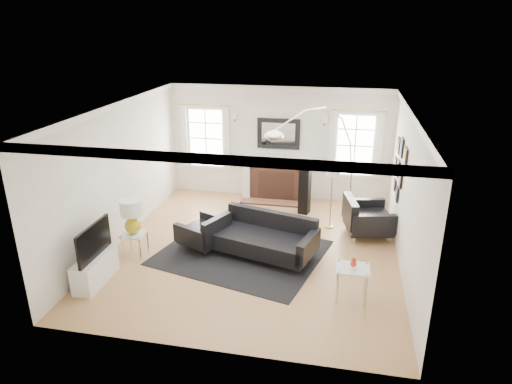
% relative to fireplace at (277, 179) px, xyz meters
% --- Properties ---
extents(floor, '(6.00, 6.00, 0.00)m').
position_rel_fireplace_xyz_m(floor, '(0.00, -2.79, -0.54)').
color(floor, '#A57A45').
rests_on(floor, ground).
extents(back_wall, '(5.50, 0.04, 2.80)m').
position_rel_fireplace_xyz_m(back_wall, '(0.00, 0.21, 0.86)').
color(back_wall, beige).
rests_on(back_wall, floor).
extents(front_wall, '(5.50, 0.04, 2.80)m').
position_rel_fireplace_xyz_m(front_wall, '(0.00, -5.79, 0.86)').
color(front_wall, beige).
rests_on(front_wall, floor).
extents(left_wall, '(0.04, 6.00, 2.80)m').
position_rel_fireplace_xyz_m(left_wall, '(-2.75, -2.79, 0.86)').
color(left_wall, beige).
rests_on(left_wall, floor).
extents(right_wall, '(0.04, 6.00, 2.80)m').
position_rel_fireplace_xyz_m(right_wall, '(2.75, -2.79, 0.86)').
color(right_wall, beige).
rests_on(right_wall, floor).
extents(ceiling, '(5.50, 6.00, 0.02)m').
position_rel_fireplace_xyz_m(ceiling, '(0.00, -2.79, 2.26)').
color(ceiling, white).
rests_on(ceiling, back_wall).
extents(crown_molding, '(5.50, 6.00, 0.12)m').
position_rel_fireplace_xyz_m(crown_molding, '(0.00, -2.79, 2.20)').
color(crown_molding, white).
rests_on(crown_molding, back_wall).
extents(fireplace, '(1.70, 0.69, 1.11)m').
position_rel_fireplace_xyz_m(fireplace, '(0.00, 0.00, 0.00)').
color(fireplace, white).
rests_on(fireplace, floor).
extents(mantel_mirror, '(1.05, 0.07, 0.75)m').
position_rel_fireplace_xyz_m(mantel_mirror, '(0.00, 0.16, 1.11)').
color(mantel_mirror, black).
rests_on(mantel_mirror, back_wall).
extents(window_left, '(1.24, 0.15, 1.62)m').
position_rel_fireplace_xyz_m(window_left, '(-1.85, 0.16, 0.92)').
color(window_left, white).
rests_on(window_left, back_wall).
extents(window_right, '(1.24, 0.15, 1.62)m').
position_rel_fireplace_xyz_m(window_right, '(1.85, 0.16, 0.92)').
color(window_right, white).
rests_on(window_right, back_wall).
extents(gallery_wall, '(0.04, 1.73, 1.29)m').
position_rel_fireplace_xyz_m(gallery_wall, '(2.72, -1.50, 0.99)').
color(gallery_wall, black).
rests_on(gallery_wall, right_wall).
extents(tv_unit, '(0.35, 1.00, 1.09)m').
position_rel_fireplace_xyz_m(tv_unit, '(-2.44, -4.49, -0.21)').
color(tv_unit, white).
rests_on(tv_unit, floor).
extents(area_rug, '(3.49, 3.13, 0.01)m').
position_rel_fireplace_xyz_m(area_rug, '(-0.22, -2.96, -0.54)').
color(area_rug, black).
rests_on(area_rug, floor).
extents(sofa, '(2.16, 1.41, 0.65)m').
position_rel_fireplace_xyz_m(sofa, '(0.22, -2.94, -0.19)').
color(sofa, black).
rests_on(sofa, floor).
extents(armchair_left, '(1.06, 1.11, 0.59)m').
position_rel_fireplace_xyz_m(armchair_left, '(-0.97, -2.89, -0.21)').
color(armchair_left, black).
rests_on(armchair_left, floor).
extents(armchair_right, '(1.10, 1.18, 0.68)m').
position_rel_fireplace_xyz_m(armchair_right, '(2.13, -1.69, -0.16)').
color(armchair_right, black).
rests_on(armchair_right, floor).
extents(coffee_table, '(0.82, 0.82, 0.36)m').
position_rel_fireplace_xyz_m(coffee_table, '(0.15, -2.78, -0.21)').
color(coffee_table, silver).
rests_on(coffee_table, floor).
extents(side_table_left, '(0.43, 0.43, 0.48)m').
position_rel_fireplace_xyz_m(side_table_left, '(-2.20, -3.47, -0.17)').
color(side_table_left, silver).
rests_on(side_table_left, floor).
extents(nesting_table, '(0.53, 0.44, 0.58)m').
position_rel_fireplace_xyz_m(nesting_table, '(1.87, -4.14, -0.08)').
color(nesting_table, silver).
rests_on(nesting_table, floor).
extents(gourd_lamp, '(0.42, 0.42, 0.67)m').
position_rel_fireplace_xyz_m(gourd_lamp, '(-2.20, -3.47, 0.32)').
color(gourd_lamp, gold).
rests_on(gourd_lamp, side_table_left).
extents(orange_vase, '(0.10, 0.10, 0.16)m').
position_rel_fireplace_xyz_m(orange_vase, '(1.87, -4.14, 0.13)').
color(orange_vase, red).
rests_on(orange_vase, nesting_table).
extents(arc_floor_lamp, '(1.90, 1.76, 2.70)m').
position_rel_fireplace_xyz_m(arc_floor_lamp, '(1.02, -1.32, 0.92)').
color(arc_floor_lamp, silver).
rests_on(arc_floor_lamp, floor).
extents(stick_floor_lamp, '(0.29, 0.29, 1.43)m').
position_rel_fireplace_xyz_m(stick_floor_lamp, '(1.40, -1.43, 0.70)').
color(stick_floor_lamp, '#AD903C').
rests_on(stick_floor_lamp, floor).
extents(speaker_tower, '(0.28, 0.28, 1.19)m').
position_rel_fireplace_xyz_m(speaker_tower, '(0.77, -0.75, 0.05)').
color(speaker_tower, black).
rests_on(speaker_tower, floor).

